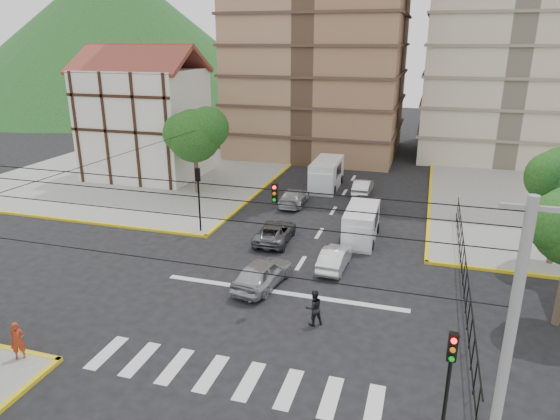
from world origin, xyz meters
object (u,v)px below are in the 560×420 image
at_px(traffic_light_se, 449,376).
at_px(traffic_light_nw, 198,189).
at_px(car_silver_front_left, 263,273).
at_px(pedestrian_crosswalk, 314,308).
at_px(pedestrian_sw_corner, 18,341).
at_px(van_right_lane, 361,225).
at_px(car_white_front_right, 335,258).
at_px(van_left_lane, 326,175).

xyz_separation_m(traffic_light_se, traffic_light_nw, (-15.60, 15.60, 0.00)).
bearing_deg(car_silver_front_left, pedestrian_crosswalk, 149.33).
height_order(traffic_light_nw, pedestrian_sw_corner, traffic_light_nw).
bearing_deg(van_right_lane, traffic_light_se, -74.89).
height_order(car_silver_front_left, pedestrian_sw_corner, pedestrian_sw_corner).
bearing_deg(pedestrian_crosswalk, traffic_light_nw, -77.40).
height_order(van_right_lane, car_white_front_right, van_right_lane).
distance_m(traffic_light_nw, pedestrian_crosswalk, 13.73).
height_order(traffic_light_se, van_left_lane, traffic_light_se).
height_order(traffic_light_se, traffic_light_nw, same).
relative_size(traffic_light_nw, pedestrian_sw_corner, 2.72).
distance_m(traffic_light_se, van_right_lane, 18.13).
bearing_deg(van_left_lane, car_white_front_right, -77.11).
bearing_deg(car_white_front_right, van_right_lane, -97.53).
distance_m(van_left_lane, pedestrian_sw_corner, 29.02).
distance_m(traffic_light_nw, car_silver_front_left, 9.31).
bearing_deg(pedestrian_sw_corner, car_silver_front_left, 15.77).
distance_m(van_right_lane, pedestrian_sw_corner, 20.51).
bearing_deg(traffic_light_se, car_white_front_right, 114.33).
bearing_deg(van_right_lane, van_left_lane, 111.75).
bearing_deg(traffic_light_se, pedestrian_crosswalk, 130.51).
relative_size(car_white_front_right, pedestrian_crosswalk, 2.22).
distance_m(traffic_light_se, car_white_front_right, 14.23).
distance_m(van_right_lane, pedestrian_crosswalk, 10.82).
xyz_separation_m(van_left_lane, car_white_front_right, (3.86, -15.75, -0.59)).
relative_size(traffic_light_nw, car_silver_front_left, 0.98).
distance_m(car_white_front_right, pedestrian_sw_corner, 16.39).
height_order(traffic_light_se, car_silver_front_left, traffic_light_se).
xyz_separation_m(traffic_light_nw, van_left_lane, (5.97, 12.92, -1.89)).
relative_size(van_right_lane, car_white_front_right, 1.28).
relative_size(traffic_light_nw, car_white_front_right, 1.14).
height_order(van_left_lane, pedestrian_sw_corner, van_left_lane).
distance_m(traffic_light_nw, pedestrian_sw_corner, 15.47).
relative_size(van_left_lane, car_silver_front_left, 1.25).
xyz_separation_m(van_left_lane, car_silver_front_left, (0.60, -19.09, -0.46)).
relative_size(van_left_lane, pedestrian_sw_corner, 3.46).
bearing_deg(pedestrian_crosswalk, car_white_front_right, -123.29).
distance_m(traffic_light_se, pedestrian_sw_corner, 16.55).
xyz_separation_m(car_white_front_right, pedestrian_sw_corner, (-10.64, -12.47, 0.33)).
height_order(traffic_light_nw, pedestrian_crosswalk, traffic_light_nw).
height_order(van_right_lane, pedestrian_sw_corner, van_right_lane).
bearing_deg(car_silver_front_left, traffic_light_nw, -33.81).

